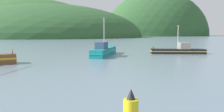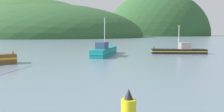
# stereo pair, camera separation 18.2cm
# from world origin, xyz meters

# --- Properties ---
(hill_far_left) EXTENTS (192.98, 154.38, 42.01)m
(hill_far_left) POSITION_xyz_m (-32.57, 241.67, 0.00)
(hill_far_left) COLOR #386633
(hill_far_left) RESTS_ON ground
(hill_far_right) EXTENTS (130.45, 104.36, 108.11)m
(hill_far_right) POSITION_xyz_m (112.66, 258.45, 0.00)
(hill_far_right) COLOR #2D562D
(hill_far_right) RESTS_ON ground
(hill_mid_right) EXTENTS (163.44, 130.75, 76.45)m
(hill_mid_right) POSITION_xyz_m (-37.05, 241.94, 0.00)
(hill_mid_right) COLOR #386633
(hill_mid_right) RESTS_ON ground
(hill_mid_left) EXTENTS (159.45, 127.56, 55.24)m
(hill_mid_left) POSITION_xyz_m (-12.06, 202.11, 0.00)
(hill_mid_left) COLOR #2D562D
(hill_mid_left) RESTS_ON ground
(fishing_boat_black) EXTENTS (10.57, 5.25, 5.48)m
(fishing_boat_black) POSITION_xyz_m (15.58, 42.09, 0.64)
(fishing_boat_black) COLOR black
(fishing_boat_black) RESTS_ON ground
(fishing_boat_teal) EXTENTS (6.97, 11.64, 6.87)m
(fishing_boat_teal) POSITION_xyz_m (0.83, 42.23, 0.84)
(fishing_boat_teal) COLOR #147F84
(fishing_boat_teal) RESTS_ON ground
(channel_buoy) EXTENTS (0.71, 0.71, 1.48)m
(channel_buoy) POSITION_xyz_m (-3.97, 13.29, 0.61)
(channel_buoy) COLOR yellow
(channel_buoy) RESTS_ON ground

